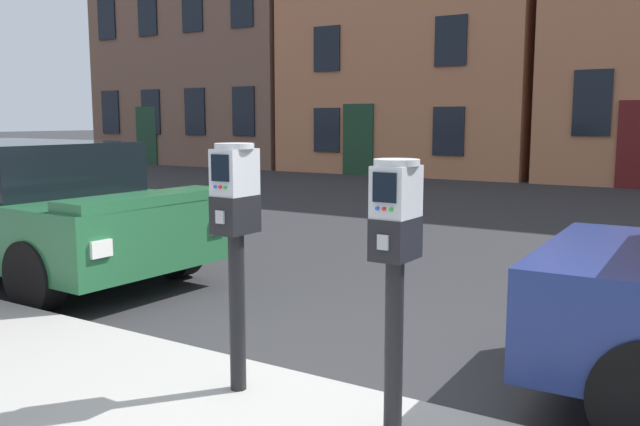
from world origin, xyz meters
The scene contains 6 objects.
ground_plane centered at (0.00, 0.00, 0.00)m, with size 160.00×160.00×0.00m, color #28282B.
parking_meter_near_kerb centered at (-0.43, -0.20, 1.10)m, with size 0.22×0.25×1.39m.
parking_meter_twin_adjacent centered at (0.54, -0.20, 1.06)m, with size 0.22×0.25×1.34m.
parked_car_silver_sedan centered at (-4.65, 1.30, 0.75)m, with size 4.50×2.01×1.42m.
townhouse_cream_stone centered at (-15.27, 17.92, 5.22)m, with size 8.54×7.03×10.43m.
townhouse_green_painted centered at (-6.91, 17.27, 4.83)m, with size 7.82×5.72×9.65m.
Camera 1 is at (1.89, -3.03, 1.66)m, focal length 37.65 mm.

